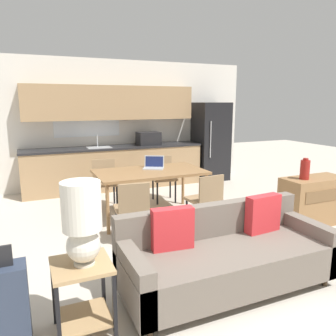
{
  "coord_description": "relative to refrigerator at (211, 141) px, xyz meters",
  "views": [
    {
      "loc": [
        -1.7,
        -2.41,
        1.81
      ],
      "look_at": [
        0.0,
        1.5,
        0.95
      ],
      "focal_mm": 35.0,
      "sensor_mm": 36.0,
      "label": 1
    }
  ],
  "objects": [
    {
      "name": "laptop",
      "position": [
        -2.13,
        -1.8,
        -0.09
      ],
      "size": [
        0.4,
        0.38,
        0.2
      ],
      "rotation": [
        0.0,
        0.0,
        -0.51
      ],
      "color": "#B7BABC",
      "rests_on": "dining_table"
    },
    {
      "name": "ground_plane",
      "position": [
        -2.29,
        -4.24,
        -0.9
      ],
      "size": [
        20.0,
        20.0,
        0.0
      ],
      "primitive_type": "plane",
      "color": "beige"
    },
    {
      "name": "dining_chair_near_right",
      "position": [
        -1.71,
        -2.76,
        -0.43
      ],
      "size": [
        0.46,
        0.46,
        0.82
      ],
      "rotation": [
        0.0,
        0.0,
        3.23
      ],
      "color": "#997A56",
      "rests_on": "ground_plane"
    },
    {
      "name": "dining_table",
      "position": [
        -2.26,
        -1.96,
        -0.2
      ],
      "size": [
        1.68,
        0.95,
        0.76
      ],
      "color": "olive",
      "rests_on": "ground_plane"
    },
    {
      "name": "kitchen_counter",
      "position": [
        -2.28,
        0.09,
        -0.06
      ],
      "size": [
        3.76,
        0.65,
        2.15
      ],
      "color": "tan",
      "rests_on": "ground_plane"
    },
    {
      "name": "dining_chair_far_left",
      "position": [
        -2.79,
        -1.11,
        -0.43
      ],
      "size": [
        0.46,
        0.46,
        0.82
      ],
      "rotation": [
        0.0,
        0.0,
        -0.11
      ],
      "color": "#997A56",
      "rests_on": "ground_plane"
    },
    {
      "name": "vase",
      "position": [
        -0.33,
        -3.2,
        -0.05
      ],
      "size": [
        0.13,
        0.13,
        0.31
      ],
      "color": "maroon",
      "rests_on": "credenza"
    },
    {
      "name": "couch",
      "position": [
        -2.28,
        -4.13,
        -0.57
      ],
      "size": [
        2.08,
        0.8,
        0.85
      ],
      "color": "#3D2D1E",
      "rests_on": "ground_plane"
    },
    {
      "name": "dining_chair_far_right",
      "position": [
        -1.71,
        -1.18,
        -0.43
      ],
      "size": [
        0.47,
        0.47,
        0.82
      ],
      "rotation": [
        0.0,
        0.0,
        -0.13
      ],
      "color": "#997A56",
      "rests_on": "ground_plane"
    },
    {
      "name": "wall_back",
      "position": [
        -2.3,
        0.39,
        0.45
      ],
      "size": [
        6.4,
        0.07,
        2.7
      ],
      "color": "silver",
      "rests_on": "ground_plane"
    },
    {
      "name": "dining_chair_near_left",
      "position": [
        -2.8,
        -2.76,
        -0.43
      ],
      "size": [
        0.46,
        0.46,
        0.82
      ],
      "rotation": [
        0.0,
        0.0,
        3.03
      ],
      "color": "#997A56",
      "rests_on": "ground_plane"
    },
    {
      "name": "credenza",
      "position": [
        -0.1,
        -3.19,
        -0.55
      ],
      "size": [
        1.0,
        0.46,
        0.71
      ],
      "color": "olive",
      "rests_on": "ground_plane"
    },
    {
      "name": "refrigerator",
      "position": [
        0.0,
        0.0,
        0.0
      ],
      "size": [
        0.73,
        0.71,
        1.81
      ],
      "color": "black",
      "rests_on": "ground_plane"
    },
    {
      "name": "side_table",
      "position": [
        -3.68,
        -4.26,
        -0.51
      ],
      "size": [
        0.45,
        0.45,
        0.59
      ],
      "color": "tan",
      "rests_on": "ground_plane"
    },
    {
      "name": "table_lamp",
      "position": [
        -3.65,
        -4.27,
        0.04
      ],
      "size": [
        0.29,
        0.29,
        0.65
      ],
      "color": "silver",
      "rests_on": "side_table"
    }
  ]
}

